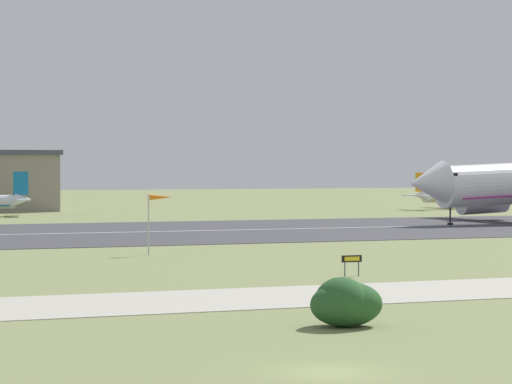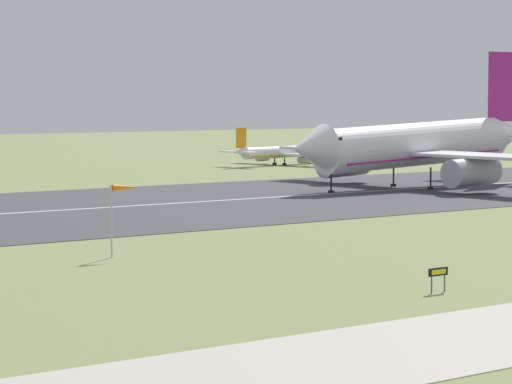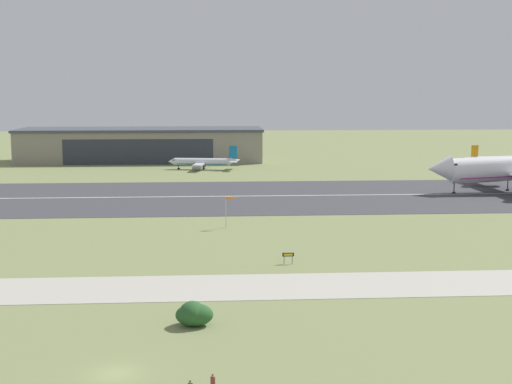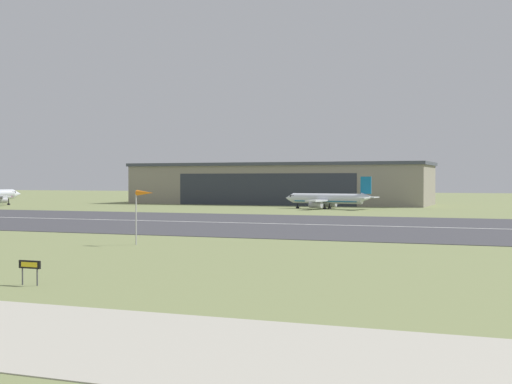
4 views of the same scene
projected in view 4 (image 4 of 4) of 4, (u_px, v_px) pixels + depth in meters
name	position (u px, v px, depth m)	size (l,w,h in m)	color
runway_strip	(196.00, 222.00, 118.61)	(431.69, 54.97, 0.06)	#3D3D42
runway_centreline	(196.00, 222.00, 118.61)	(388.52, 0.70, 0.01)	silver
hangar_building	(279.00, 184.00, 206.62)	(86.65, 26.03, 11.86)	gray
airplane_parked_centre	(328.00, 199.00, 171.36)	(23.45, 16.97, 7.81)	silver
windsock_pole	(144.00, 196.00, 76.84)	(2.47, 0.95, 5.98)	#B7B7BC
runway_sign	(30.00, 266.00, 47.79)	(1.72, 0.13, 1.69)	#4C4C51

